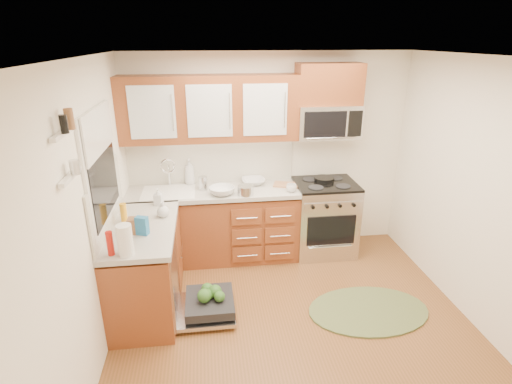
{
  "coord_description": "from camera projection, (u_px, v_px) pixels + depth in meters",
  "views": [
    {
      "loc": [
        -0.79,
        -3.09,
        2.64
      ],
      "look_at": [
        -0.28,
        0.85,
        1.1
      ],
      "focal_mm": 28.0,
      "sensor_mm": 36.0,
      "label": 1
    }
  ],
  "objects": [
    {
      "name": "shelf_lower",
      "position": [
        70.0,
        176.0,
        2.74
      ],
      "size": [
        0.04,
        0.4,
        0.03
      ],
      "primitive_type": "cube",
      "color": "white",
      "rests_on": "ground"
    },
    {
      "name": "stock_pot",
      "position": [
        246.0,
        190.0,
        4.63
      ],
      "size": [
        0.24,
        0.24,
        0.11
      ],
      "primitive_type": "cylinder",
      "rotation": [
        0.0,
        0.0,
        0.39
      ],
      "color": "silver",
      "rests_on": "countertop_back"
    },
    {
      "name": "cutting_board",
      "position": [
        286.0,
        185.0,
        4.94
      ],
      "size": [
        0.35,
        0.28,
        0.02
      ],
      "primitive_type": "cube",
      "rotation": [
        0.0,
        0.0,
        -0.32
      ],
      "color": "#9D7148",
      "rests_on": "countertop_back"
    },
    {
      "name": "mustard_bottle",
      "position": [
        124.0,
        213.0,
        3.93
      ],
      "size": [
        0.07,
        0.07,
        0.2
      ],
      "primitive_type": "cylinder",
      "rotation": [
        0.0,
        0.0,
        -0.13
      ],
      "color": "#FBAD1B",
      "rests_on": "countertop_left"
    },
    {
      "name": "floor",
      "position": [
        295.0,
        326.0,
        3.9
      ],
      "size": [
        3.5,
        3.5,
        0.0
      ],
      "primitive_type": "plane",
      "color": "brown",
      "rests_on": "ground"
    },
    {
      "name": "range",
      "position": [
        324.0,
        218.0,
        5.14
      ],
      "size": [
        0.76,
        0.64,
        0.95
      ],
      "primitive_type": null,
      "color": "silver",
      "rests_on": "ground"
    },
    {
      "name": "backsplash_back",
      "position": [
        211.0,
        160.0,
        4.98
      ],
      "size": [
        2.05,
        0.02,
        0.57
      ],
      "primitive_type": "cube",
      "color": "beige",
      "rests_on": "ground"
    },
    {
      "name": "soap_bottle_b",
      "position": [
        158.0,
        197.0,
        4.35
      ],
      "size": [
        0.1,
        0.1,
        0.19
      ],
      "primitive_type": "imported",
      "rotation": [
        0.0,
        0.0,
        -0.2
      ],
      "color": "#999999",
      "rests_on": "countertop_left"
    },
    {
      "name": "microwave",
      "position": [
        327.0,
        121.0,
        4.8
      ],
      "size": [
        0.76,
        0.38,
        0.4
      ],
      "primitive_type": null,
      "color": "silver",
      "rests_on": "ground"
    },
    {
      "name": "backsplash_left",
      "position": [
        107.0,
        201.0,
        3.74
      ],
      "size": [
        0.02,
        1.25,
        0.57
      ],
      "primitive_type": "cube",
      "color": "beige",
      "rests_on": "ground"
    },
    {
      "name": "shelf_upper",
      "position": [
        63.0,
        133.0,
        2.63
      ],
      "size": [
        0.04,
        0.4,
        0.03
      ],
      "primitive_type": "cube",
      "color": "white",
      "rests_on": "ground"
    },
    {
      "name": "upper_cabinets",
      "position": [
        209.0,
        109.0,
        4.59
      ],
      "size": [
        2.05,
        0.35,
        0.75
      ],
      "primitive_type": null,
      "color": "brown",
      "rests_on": "ground"
    },
    {
      "name": "window_blind",
      "position": [
        98.0,
        131.0,
        3.48
      ],
      "size": [
        0.02,
        0.96,
        0.4
      ],
      "primitive_type": "cube",
      "color": "white",
      "rests_on": "ground"
    },
    {
      "name": "soap_bottle_a",
      "position": [
        190.0,
        172.0,
        4.94
      ],
      "size": [
        0.13,
        0.14,
        0.33
      ],
      "primitive_type": "imported",
      "rotation": [
        0.0,
        0.0,
        -0.07
      ],
      "color": "#999999",
      "rests_on": "countertop_back"
    },
    {
      "name": "sink",
      "position": [
        169.0,
        202.0,
        4.78
      ],
      "size": [
        0.62,
        0.5,
        0.26
      ],
      "primitive_type": null,
      "color": "white",
      "rests_on": "ground"
    },
    {
      "name": "blue_carton",
      "position": [
        142.0,
        226.0,
        3.69
      ],
      "size": [
        0.13,
        0.1,
        0.18
      ],
      "primitive_type": "cube",
      "rotation": [
        0.0,
        0.0,
        -0.37
      ],
      "color": "#226BA3",
      "rests_on": "countertop_left"
    },
    {
      "name": "canister",
      "position": [
        203.0,
        183.0,
        4.78
      ],
      "size": [
        0.13,
        0.13,
        0.17
      ],
      "primitive_type": "cylinder",
      "rotation": [
        0.0,
        0.0,
        0.34
      ],
      "color": "silver",
      "rests_on": "countertop_back"
    },
    {
      "name": "paper_towel_roll",
      "position": [
        125.0,
        240.0,
        3.32
      ],
      "size": [
        0.16,
        0.16,
        0.28
      ],
      "primitive_type": "cylinder",
      "rotation": [
        0.0,
        0.0,
        0.31
      ],
      "color": "white",
      "rests_on": "countertop_left"
    },
    {
      "name": "base_cabinet_left",
      "position": [
        146.0,
        270.0,
        4.06
      ],
      "size": [
        0.6,
        1.25,
        0.85
      ],
      "primitive_type": "cube",
      "color": "brown",
      "rests_on": "ground"
    },
    {
      "name": "wall_left",
      "position": [
        90.0,
        221.0,
        3.24
      ],
      "size": [
        0.04,
        3.5,
        2.5
      ],
      "primitive_type": "cube",
      "color": "white",
      "rests_on": "ground"
    },
    {
      "name": "cabinet_over_mw",
      "position": [
        329.0,
        84.0,
        4.67
      ],
      "size": [
        0.76,
        0.35,
        0.47
      ],
      "primitive_type": "cube",
      "color": "brown",
      "rests_on": "ground"
    },
    {
      "name": "wooden_box",
      "position": [
        136.0,
        225.0,
        3.73
      ],
      "size": [
        0.15,
        0.11,
        0.15
      ],
      "primitive_type": "cube",
      "rotation": [
        0.0,
        0.0,
        -0.03
      ],
      "color": "brown",
      "rests_on": "countertop_left"
    },
    {
      "name": "bowl_b",
      "position": [
        222.0,
        191.0,
        4.65
      ],
      "size": [
        0.3,
        0.3,
        0.09
      ],
      "primitive_type": "imported",
      "rotation": [
        0.0,
        0.0,
        0.01
      ],
      "color": "#999999",
      "rests_on": "countertop_back"
    },
    {
      "name": "red_bottle",
      "position": [
        110.0,
        243.0,
        3.34
      ],
      "size": [
        0.07,
        0.07,
        0.22
      ],
      "primitive_type": "cylinder",
      "rotation": [
        0.0,
        0.0,
        -0.27
      ],
      "color": "#AF170E",
      "rests_on": "countertop_left"
    },
    {
      "name": "ceiling",
      "position": [
        307.0,
        57.0,
        3.0
      ],
      "size": [
        3.5,
        3.5,
        0.0
      ],
      "primitive_type": "plane",
      "rotation": [
        3.14,
        0.0,
        0.0
      ],
      "color": "white",
      "rests_on": "ground"
    },
    {
      "name": "countertop_left",
      "position": [
        142.0,
        229.0,
        3.89
      ],
      "size": [
        0.64,
        1.27,
        0.05
      ],
      "primitive_type": "cube",
      "color": "#A5A297",
      "rests_on": "base_cabinet_left"
    },
    {
      "name": "rug",
      "position": [
        368.0,
        310.0,
        4.12
      ],
      "size": [
        1.36,
        1.0,
        0.02
      ],
      "primitive_type": null,
      "rotation": [
        0.0,
        0.0,
        -0.16
      ],
      "color": "#627342",
      "rests_on": "ground"
    },
    {
      "name": "countertop_back",
      "position": [
        213.0,
        192.0,
        4.82
      ],
      "size": [
        2.07,
        0.64,
        0.05
      ],
      "primitive_type": "cube",
      "color": "#A5A297",
      "rests_on": "base_cabinet_back"
    },
    {
      "name": "dishwasher",
      "position": [
        206.0,
        306.0,
        4.04
      ],
      "size": [
        0.7,
        0.6,
        0.2
      ],
      "primitive_type": null,
      "color": "silver",
      "rests_on": "ground"
    },
    {
      "name": "soap_bottle_c",
      "position": [
        163.0,
        209.0,
        4.06
      ],
      "size": [
        0.17,
        0.17,
        0.16
      ],
      "primitive_type": "imported",
      "rotation": [
        0.0,
        0.0,
        -0.41
      ],
      "color": "#999999",
      "rests_on": "countertop_left"
    },
    {
      "name": "cup",
      "position": [
        291.0,
        188.0,
        4.73
      ],
      "size": [
        0.14,
        0.14,
        0.09
      ],
      "primitive_type": "imported",
      "rotation": [
        0.0,
        0.0,
        -0.23
      ],
      "color": "#999999",
      "rests_on": "countertop_back"
    },
    {
      "name": "window",
      "position": [
        101.0,
        167.0,
        3.6
      ],
      "size": [
        0.03,
        1.05,
        1.05
      ],
      "primitive_type": null,
      "color": "white",
      "rests_on": "ground"
    },
    {
      "name": "wall_front",
      "position": [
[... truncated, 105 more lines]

